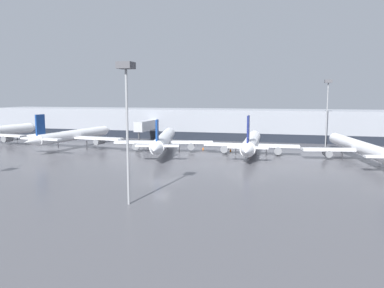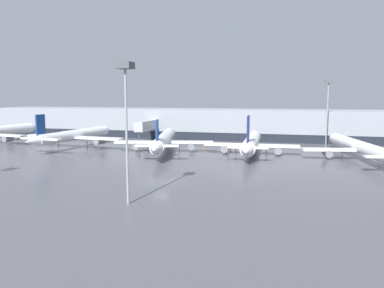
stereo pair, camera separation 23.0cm
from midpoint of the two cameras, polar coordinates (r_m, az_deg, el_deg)
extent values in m
plane|color=#4C4C51|center=(58.55, -4.78, -5.72)|extent=(320.00, 320.00, 0.00)
cube|color=gray|center=(117.68, 5.15, 3.10)|extent=(160.00, 16.00, 9.00)
cube|color=#1E232D|center=(110.07, 4.46, 1.09)|extent=(156.80, 0.10, 2.40)
cube|color=#A8AAB2|center=(109.71, -7.10, 2.82)|extent=(2.60, 12.16, 2.80)
cylinder|color=#3F4247|center=(104.94, -8.17, 0.95)|extent=(0.44, 0.44, 3.20)
cylinder|color=white|center=(86.09, 8.96, 0.28)|extent=(3.85, 24.26, 3.08)
cone|color=white|center=(99.76, 9.47, 1.24)|extent=(3.03, 3.48, 2.92)
cone|color=white|center=(71.86, 8.22, -1.11)|extent=(2.92, 4.70, 2.77)
cube|color=white|center=(85.57, 8.93, -0.18)|extent=(21.32, 3.59, 0.44)
cube|color=white|center=(75.05, 8.42, -0.51)|extent=(8.12, 1.89, 0.35)
cube|color=navy|center=(74.66, 8.47, 2.12)|extent=(0.44, 2.63, 5.69)
cylinder|color=slate|center=(86.27, 4.97, -0.68)|extent=(1.79, 3.25, 1.69)
cylinder|color=slate|center=(85.54, 12.89, -0.91)|extent=(1.79, 3.25, 1.69)
cylinder|color=#2D2D33|center=(94.14, 9.24, -0.38)|extent=(0.20, 0.20, 1.34)
cylinder|color=#2D2D33|center=(85.45, 6.61, -1.12)|extent=(0.20, 0.20, 1.34)
cylinder|color=#2D2D33|center=(85.03, 11.17, -1.26)|extent=(0.20, 0.20, 1.34)
cone|color=white|center=(130.01, -23.02, 2.35)|extent=(3.29, 3.70, 2.92)
cylinder|color=slate|center=(113.19, -26.36, 0.71)|extent=(1.99, 2.85, 1.69)
cylinder|color=#2D2D33|center=(125.43, -25.13, 1.04)|extent=(0.20, 0.20, 1.76)
cylinder|color=white|center=(99.62, -17.44, 1.34)|extent=(5.40, 26.08, 2.60)
cone|color=white|center=(111.25, -12.88, 2.10)|extent=(2.77, 3.11, 2.47)
cone|color=white|center=(88.43, -23.39, 0.34)|extent=(2.75, 4.13, 2.34)
cube|color=white|center=(99.16, -17.66, 1.00)|extent=(27.67, 5.90, 0.44)
cube|color=white|center=(90.55, -22.09, 0.73)|extent=(10.57, 2.77, 0.35)
cube|color=navy|center=(90.28, -22.18, 2.62)|extent=(0.64, 2.66, 4.97)
cylinder|color=slate|center=(104.18, -20.97, 0.72)|extent=(1.77, 3.36, 1.43)
cylinder|color=slate|center=(94.69, -13.98, 0.37)|extent=(1.77, 3.36, 1.43)
cylinder|color=#2D2D33|center=(106.58, -14.61, 0.60)|extent=(0.20, 0.20, 2.16)
cylinder|color=#2D2D33|center=(101.64, -19.80, 0.08)|extent=(0.20, 0.20, 2.16)
cylinder|color=#2D2D33|center=(96.19, -15.80, -0.15)|extent=(0.20, 0.20, 2.16)
cylinder|color=silver|center=(88.94, -4.36, 0.73)|extent=(9.52, 29.56, 2.96)
cone|color=silver|center=(105.22, -3.45, 1.77)|extent=(3.47, 3.81, 2.82)
cone|color=silver|center=(72.14, -5.72, -0.85)|extent=(3.59, 4.93, 2.67)
cube|color=silver|center=(88.28, -4.40, 0.29)|extent=(23.13, 7.85, 0.44)
cube|color=silver|center=(75.45, -5.40, -0.26)|extent=(8.90, 3.47, 0.35)
cube|color=navy|center=(75.12, -5.43, 1.94)|extent=(0.91, 2.50, 4.62)
cylinder|color=slate|center=(89.28, -8.53, -0.27)|extent=(2.27, 3.32, 1.63)
cylinder|color=slate|center=(87.97, -0.20, -0.30)|extent=(2.27, 3.32, 1.63)
cylinder|color=#2D2D33|center=(98.72, -3.78, 0.14)|extent=(0.20, 0.20, 1.62)
cylinder|color=#2D2D33|center=(88.21, -6.83, -0.77)|extent=(0.20, 0.20, 1.62)
cylinder|color=#2D2D33|center=(87.45, -2.03, -0.79)|extent=(0.20, 0.20, 1.62)
cylinder|color=white|center=(85.54, 23.99, -0.37)|extent=(8.64, 31.38, 2.67)
cone|color=white|center=(101.68, 20.60, 0.93)|extent=(3.05, 3.36, 2.53)
cube|color=white|center=(84.88, 24.15, -0.80)|extent=(23.64, 7.03, 0.44)
cylinder|color=slate|center=(82.87, 19.85, -1.34)|extent=(1.98, 3.04, 1.47)
cylinder|color=#2D2D33|center=(95.33, 21.78, -0.69)|extent=(0.20, 0.20, 1.45)
cylinder|color=#2D2D33|center=(83.07, 21.86, -1.82)|extent=(0.20, 0.20, 1.45)
cylinder|color=#2D2D33|center=(85.77, 26.65, -1.80)|extent=(0.20, 0.20, 1.45)
cone|color=orange|center=(83.39, 8.72, -1.64)|extent=(0.37, 0.37, 0.57)
cone|color=orange|center=(89.67, 5.79, -0.90)|extent=(0.46, 0.46, 0.74)
cone|color=orange|center=(92.51, 1.63, -0.63)|extent=(0.41, 0.41, 0.67)
cylinder|color=gray|center=(102.79, 19.80, 4.17)|extent=(0.30, 0.30, 16.48)
cube|color=#4C4C51|center=(102.73, 20.01, 8.98)|extent=(1.80, 1.80, 0.80)
cylinder|color=gray|center=(45.66, -9.96, 0.90)|extent=(0.30, 0.30, 16.38)
cube|color=#4C4C51|center=(45.52, -10.20, 11.71)|extent=(1.80, 1.80, 0.80)
camera|label=1|loc=(0.11, -90.08, -0.01)|focal=35.00mm
camera|label=2|loc=(0.11, 89.92, 0.01)|focal=35.00mm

